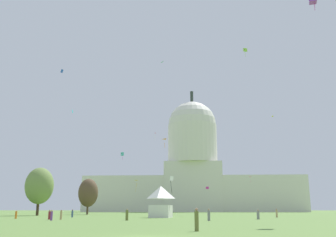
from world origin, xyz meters
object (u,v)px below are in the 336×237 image
object	(u,v)px
person_olive_edge_east	(127,215)
kite_green_high	(163,63)
person_grey_edge_west	(209,215)
kite_yellow_high	(271,118)
kite_pink_low	(251,178)
person_olive_lawn_far_left	(197,220)
kite_white_low	(172,180)
kite_magenta_low	(207,188)
person_maroon_front_center	(50,215)
person_grey_lawn_far_right	(258,215)
kite_red_high	(154,134)
person_denim_front_left	(72,214)
kite_turquoise_mid	(122,154)
kite_blue_mid	(62,71)
capitol_building	(193,170)
tree_west_mid	(88,193)
kite_gold_low	(136,183)
person_tan_mid_left	(277,213)
tree_west_far	(39,186)
kite_cyan_mid	(73,111)
kite_lime_high	(245,50)
kite_orange_mid	(165,141)
person_purple_near_tree_east	(52,216)
person_orange_aisle_center	(16,215)
event_tent	(161,201)

from	to	relation	value
person_olive_edge_east	kite_green_high	size ratio (longest dim) A/B	1.11
person_grey_edge_west	kite_yellow_high	distance (m)	103.25
kite_pink_low	kite_yellow_high	size ratio (longest dim) A/B	1.12
person_grey_edge_west	person_olive_lawn_far_left	size ratio (longest dim) A/B	0.97
kite_green_high	kite_white_low	size ratio (longest dim) A/B	0.41
kite_pink_low	kite_magenta_low	bearing A→B (deg)	78.84
person_maroon_front_center	person_grey_lawn_far_right	size ratio (longest dim) A/B	0.96
person_olive_edge_east	kite_red_high	size ratio (longest dim) A/B	0.47
person_denim_front_left	kite_yellow_high	bearing A→B (deg)	167.82
kite_turquoise_mid	kite_magenta_low	xyz separation A→B (m)	(35.54, 6.43, -13.78)
kite_blue_mid	capitol_building	bearing A→B (deg)	-120.63
tree_west_mid	kite_gold_low	world-z (taller)	kite_gold_low
person_tan_mid_left	person_olive_edge_east	bearing A→B (deg)	-74.01
kite_gold_low	kite_blue_mid	xyz separation A→B (m)	(-10.20, -59.01, 23.17)
kite_gold_low	kite_blue_mid	world-z (taller)	kite_blue_mid
tree_west_far	person_olive_edge_east	xyz separation A→B (m)	(30.50, -40.14, -6.88)
person_olive_lawn_far_left	kite_cyan_mid	xyz separation A→B (m)	(-40.27, 89.75, 32.94)
kite_lime_high	kite_blue_mid	size ratio (longest dim) A/B	4.16
capitol_building	kite_white_low	xyz separation A→B (m)	(-5.12, -130.09, -15.08)
tree_west_mid	person_grey_edge_west	bearing A→B (deg)	-60.20
kite_blue_mid	kite_orange_mid	bearing A→B (deg)	-144.56
person_purple_near_tree_east	person_olive_lawn_far_left	distance (m)	34.37
kite_green_high	kite_turquoise_mid	bearing A→B (deg)	3.20
kite_cyan_mid	kite_yellow_high	world-z (taller)	kite_yellow_high
person_denim_front_left	person_grey_lawn_far_right	world-z (taller)	person_grey_lawn_far_right
person_denim_front_left	kite_pink_low	bearing A→B (deg)	176.66
person_denim_front_left	kite_magenta_low	world-z (taller)	kite_magenta_low
capitol_building	tree_west_far	distance (m)	122.44
kite_pink_low	kite_yellow_high	xyz separation A→B (m)	(6.77, -16.05, 22.77)
person_orange_aisle_center	kite_blue_mid	size ratio (longest dim) A/B	1.82
person_purple_near_tree_east	kite_lime_high	size ratio (longest dim) A/B	0.46
person_grey_lawn_far_right	kite_white_low	world-z (taller)	kite_white_low
person_tan_mid_left	kite_orange_mid	size ratio (longest dim) A/B	0.71
person_grey_edge_west	person_olive_edge_east	bearing A→B (deg)	-47.39
kite_turquoise_mid	kite_blue_mid	world-z (taller)	kite_blue_mid
kite_blue_mid	kite_green_high	bearing A→B (deg)	-130.39
kite_orange_mid	kite_green_high	xyz separation A→B (m)	(-2.17, 18.16, 33.52)
person_purple_near_tree_east	kite_red_high	xyz separation A→B (m)	(3.08, 125.29, 37.28)
tree_west_far	person_purple_near_tree_east	size ratio (longest dim) A/B	8.05
tree_west_mid	kite_blue_mid	distance (m)	43.47
tree_west_far	person_maroon_front_center	world-z (taller)	tree_west_far
kite_gold_low	kite_pink_low	bearing A→B (deg)	-174.25
person_denim_front_left	tree_west_mid	bearing A→B (deg)	-142.08
kite_green_high	kite_blue_mid	distance (m)	56.72
person_maroon_front_center	person_olive_edge_east	xyz separation A→B (m)	(13.72, -4.28, 0.09)
person_grey_edge_west	kite_orange_mid	bearing A→B (deg)	-120.21
person_maroon_front_center	person_grey_lawn_far_right	xyz separation A→B (m)	(34.81, 3.16, 0.03)
tree_west_mid	kite_pink_low	bearing A→B (deg)	38.86
kite_magenta_low	event_tent	bearing A→B (deg)	62.30
tree_west_mid	person_grey_lawn_far_right	distance (m)	68.27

